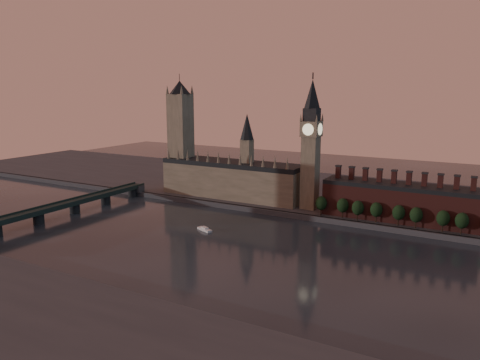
# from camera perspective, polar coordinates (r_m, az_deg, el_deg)

# --- Properties ---
(ground) EXTENTS (900.00, 900.00, 0.00)m
(ground) POSITION_cam_1_polar(r_m,az_deg,el_deg) (292.36, -1.33, -8.70)
(ground) COLOR black
(ground) RESTS_ON ground
(north_bank) EXTENTS (900.00, 182.00, 4.00)m
(north_bank) POSITION_cam_1_polar(r_m,az_deg,el_deg) (448.33, 10.34, -1.58)
(north_bank) COLOR #414246
(north_bank) RESTS_ON ground
(palace_of_westminster) EXTENTS (130.00, 30.30, 74.00)m
(palace_of_westminster) POSITION_cam_1_polar(r_m,az_deg,el_deg) (414.07, -0.92, 0.33)
(palace_of_westminster) COLOR gray
(palace_of_westminster) RESTS_ON north_bank
(victoria_tower) EXTENTS (24.00, 24.00, 108.00)m
(victoria_tower) POSITION_cam_1_polar(r_m,az_deg,el_deg) (439.29, -7.24, 5.80)
(victoria_tower) COLOR gray
(victoria_tower) RESTS_ON north_bank
(big_ben) EXTENTS (15.00, 15.00, 107.00)m
(big_ben) POSITION_cam_1_polar(r_m,az_deg,el_deg) (372.65, 8.65, 4.47)
(big_ben) COLOR gray
(big_ben) RESTS_ON north_bank
(chimney_block) EXTENTS (110.00, 25.00, 37.00)m
(chimney_block) POSITION_cam_1_polar(r_m,az_deg,el_deg) (361.01, 18.91, -2.51)
(chimney_block) COLOR #5A2622
(chimney_block) RESTS_ON north_bank
(embankment_tree_0) EXTENTS (8.60, 8.60, 14.88)m
(embankment_tree_0) POSITION_cam_1_polar(r_m,az_deg,el_deg) (360.22, 9.86, -2.81)
(embankment_tree_0) COLOR black
(embankment_tree_0) RESTS_ON north_bank
(embankment_tree_1) EXTENTS (8.60, 8.60, 14.88)m
(embankment_tree_1) POSITION_cam_1_polar(r_m,az_deg,el_deg) (356.61, 12.41, -3.05)
(embankment_tree_1) COLOR black
(embankment_tree_1) RESTS_ON north_bank
(embankment_tree_2) EXTENTS (8.60, 8.60, 14.88)m
(embankment_tree_2) POSITION_cam_1_polar(r_m,az_deg,el_deg) (351.98, 14.16, -3.31)
(embankment_tree_2) COLOR black
(embankment_tree_2) RESTS_ON north_bank
(embankment_tree_3) EXTENTS (8.60, 8.60, 14.88)m
(embankment_tree_3) POSITION_cam_1_polar(r_m,az_deg,el_deg) (350.26, 16.28, -3.50)
(embankment_tree_3) COLOR black
(embankment_tree_3) RESTS_ON north_bank
(embankment_tree_4) EXTENTS (8.60, 8.60, 14.88)m
(embankment_tree_4) POSITION_cam_1_polar(r_m,az_deg,el_deg) (347.00, 18.77, -3.78)
(embankment_tree_4) COLOR black
(embankment_tree_4) RESTS_ON north_bank
(embankment_tree_5) EXTENTS (8.60, 8.60, 14.88)m
(embankment_tree_5) POSITION_cam_1_polar(r_m,az_deg,el_deg) (344.82, 20.68, -4.00)
(embankment_tree_5) COLOR black
(embankment_tree_5) RESTS_ON north_bank
(embankment_tree_6) EXTENTS (8.60, 8.60, 14.88)m
(embankment_tree_6) POSITION_cam_1_polar(r_m,az_deg,el_deg) (343.07, 23.52, -4.29)
(embankment_tree_6) COLOR black
(embankment_tree_6) RESTS_ON north_bank
(embankment_tree_7) EXTENTS (8.60, 8.60, 14.88)m
(embankment_tree_7) POSITION_cam_1_polar(r_m,az_deg,el_deg) (341.83, 25.43, -4.50)
(embankment_tree_7) COLOR black
(embankment_tree_7) RESTS_ON north_bank
(westminster_bridge) EXTENTS (14.00, 200.00, 11.55)m
(westminster_bridge) POSITION_cam_1_polar(r_m,az_deg,el_deg) (387.73, -21.71, -3.37)
(westminster_bridge) COLOR #1D2D29
(westminster_bridge) RESTS_ON ground
(river_boat) EXTENTS (13.72, 8.51, 2.65)m
(river_boat) POSITION_cam_1_polar(r_m,az_deg,el_deg) (334.00, -4.34, -6.00)
(river_boat) COLOR silver
(river_boat) RESTS_ON ground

